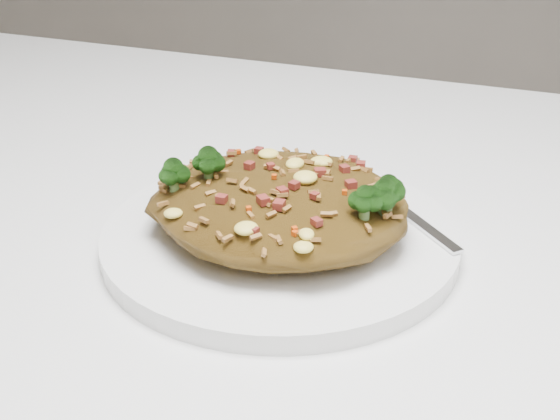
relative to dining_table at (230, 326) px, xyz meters
The scene contains 4 objects.
dining_table is the anchor object (origin of this frame).
plate 0.11m from the dining_table, 17.08° to the right, with size 0.25×0.25×0.01m, color white.
fried_rice 0.14m from the dining_table, 17.31° to the right, with size 0.18×0.16×0.06m.
fork 0.17m from the dining_table, 20.66° to the left, with size 0.13×0.12×0.00m.
Camera 1 is at (0.22, -0.46, 1.02)m, focal length 50.00 mm.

